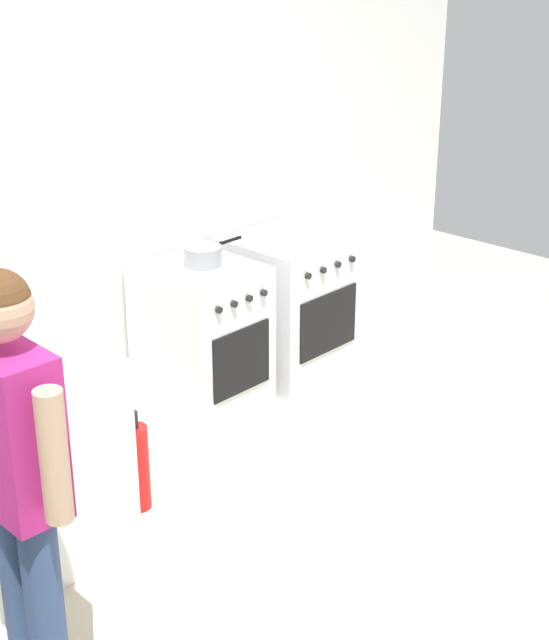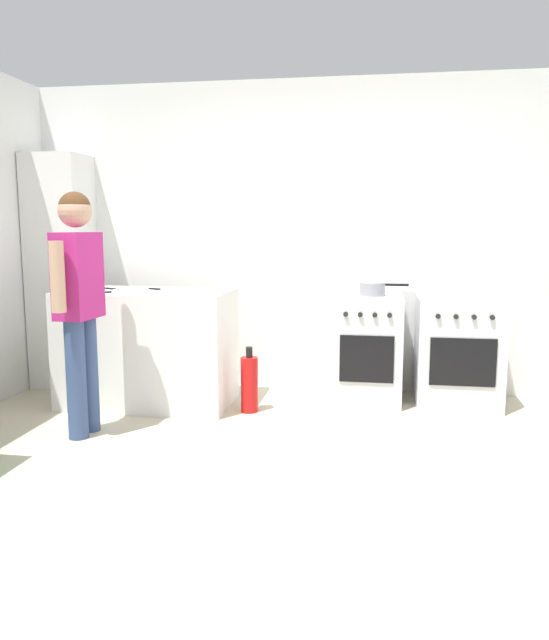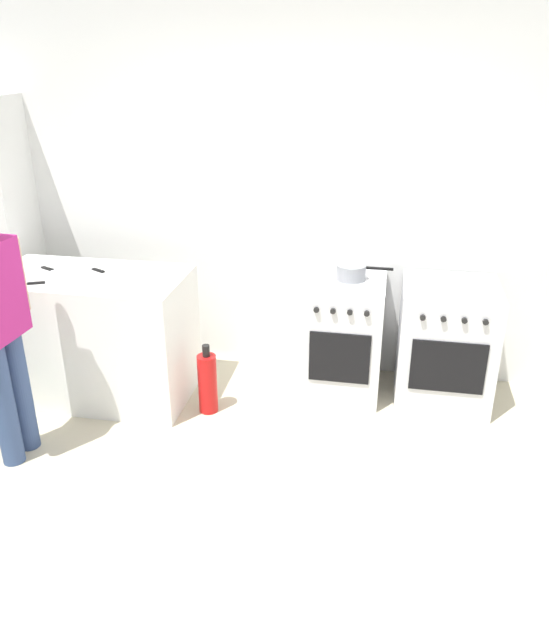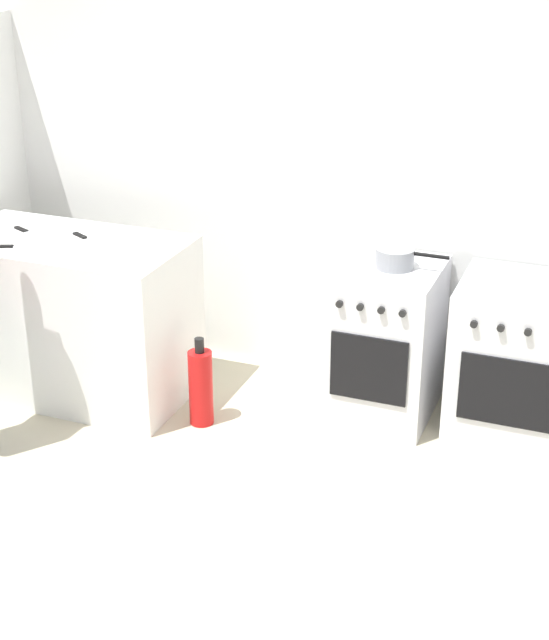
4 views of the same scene
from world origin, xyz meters
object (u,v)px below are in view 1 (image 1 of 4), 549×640
pot (203,256)px  person (17,462)px  oven_right (289,305)px  oven_left (202,340)px  fire_extinguisher (136,466)px

pot → person: size_ratio=0.24×
oven_right → pot: 0.82m
pot → person: 2.23m
oven_left → pot: pot is taller
oven_right → person: (-2.57, -1.17, 0.53)m
pot → fire_extinguisher: bearing=-151.8°
oven_left → pot: (0.03, 0.01, 0.48)m
oven_left → fire_extinguisher: 1.01m
oven_right → person: person is taller
oven_right → person: size_ratio=0.53×
person → fire_extinguisher: 1.42m
fire_extinguisher → pot: bearing=28.2°
pot → fire_extinguisher: (-0.90, -0.48, -0.69)m
pot → oven_left: bearing=-169.3°
person → fire_extinguisher: person is taller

